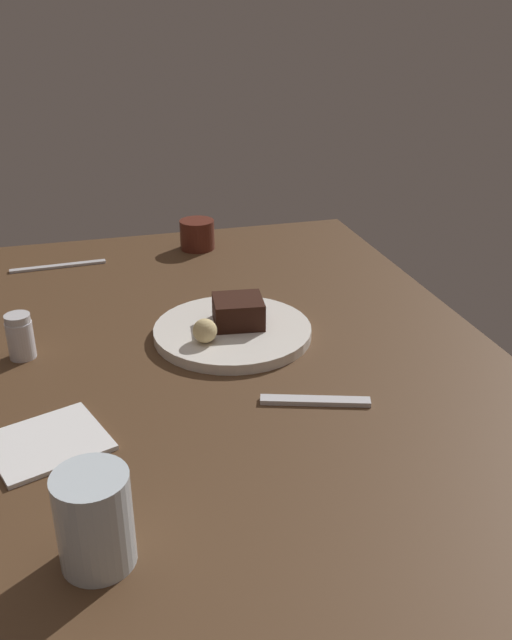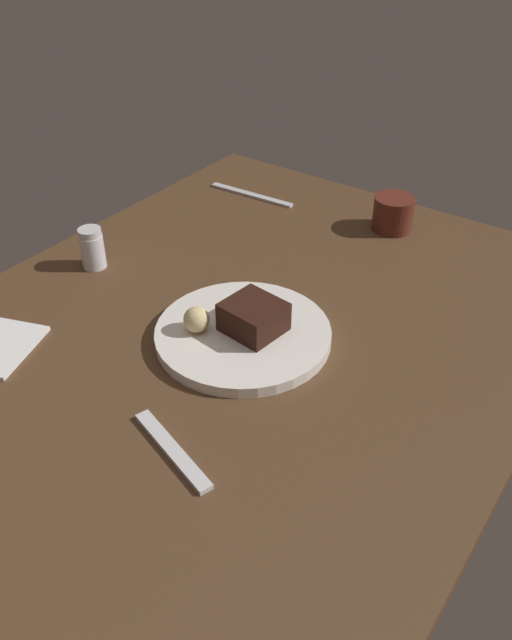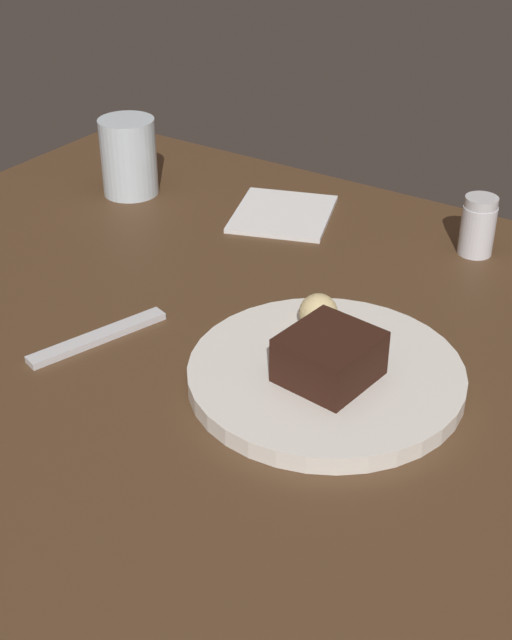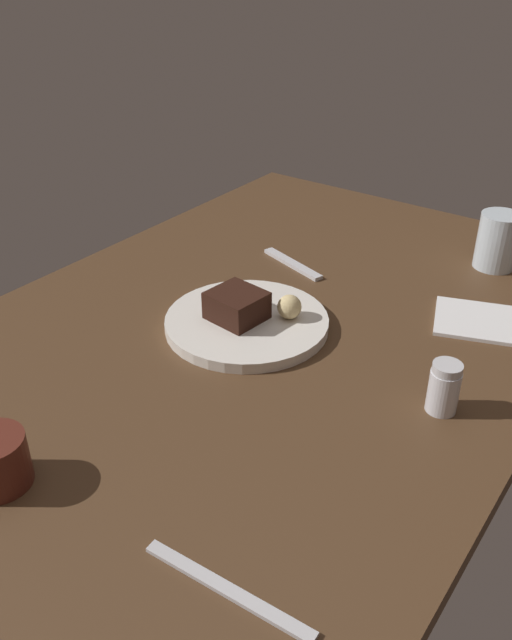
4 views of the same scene
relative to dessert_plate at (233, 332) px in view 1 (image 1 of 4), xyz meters
The scene contains 10 objects.
dining_table 5.46cm from the dessert_plate, 24.27° to the right, with size 120.00×84.00×3.00cm, color #4C331E.
dessert_plate is the anchor object (origin of this frame).
chocolate_cake_slice 3.43cm from the dessert_plate, 127.03° to the left, with size 7.41×7.90×4.43cm, color black.
bread_roll 7.16cm from the dessert_plate, 53.15° to the right, with size 3.80×3.80×3.80cm, color #DBC184.
salt_shaker 32.84cm from the dessert_plate, 92.92° to the right, with size 4.04×4.04×7.13cm.
water_glass 50.30cm from the dessert_plate, 28.66° to the right, with size 7.44×7.44×10.24cm, color silver.
coffee_cup 43.53cm from the dessert_plate, behind, with size 7.46×7.46×6.33cm, color #562319.
dessert_spoon 23.37cm from the dessert_plate, 15.35° to the left, with size 15.00×1.80×0.70cm, color silver.
butter_knife 47.97cm from the dessert_plate, 145.61° to the right, with size 19.00×1.40×0.50cm, color silver.
folded_napkin 36.85cm from the dessert_plate, 51.86° to the right, with size 12.03×13.47×0.60cm, color white.
Camera 1 is at (92.42, -20.44, 53.57)cm, focal length 38.42 mm.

